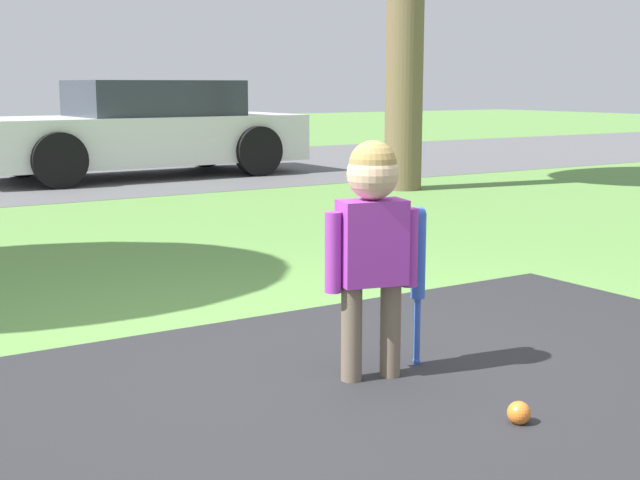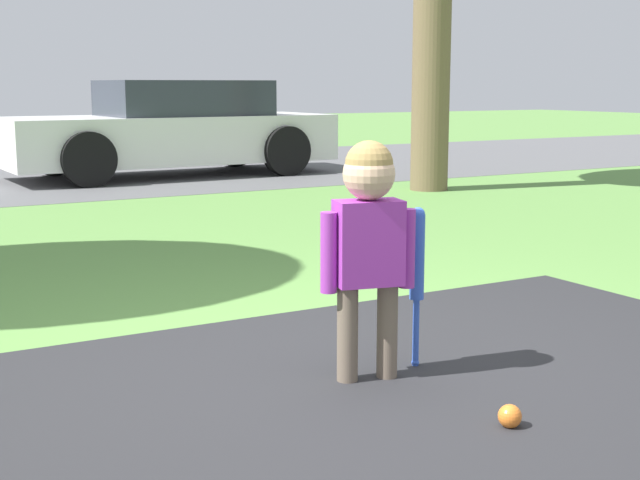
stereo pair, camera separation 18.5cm
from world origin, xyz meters
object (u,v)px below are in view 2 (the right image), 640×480
object	(u,v)px
child	(368,227)
sports_ball	(510,416)
parked_car	(173,130)
baseball_bat	(417,264)

from	to	relation	value
child	sports_ball	distance (m)	0.95
sports_ball	parked_car	bearing A→B (deg)	76.51
child	parked_car	distance (m)	8.87
child	baseball_bat	bearing A→B (deg)	22.40
sports_ball	parked_car	xyz separation A→B (m)	(2.22, 9.26, 0.57)
baseball_bat	parked_car	world-z (taller)	parked_car
baseball_bat	sports_ball	bearing A→B (deg)	-99.49
sports_ball	parked_car	world-z (taller)	parked_car
sports_ball	parked_car	size ratio (longest dim) A/B	0.02
child	parked_car	xyz separation A→B (m)	(2.38, 8.54, -0.04)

